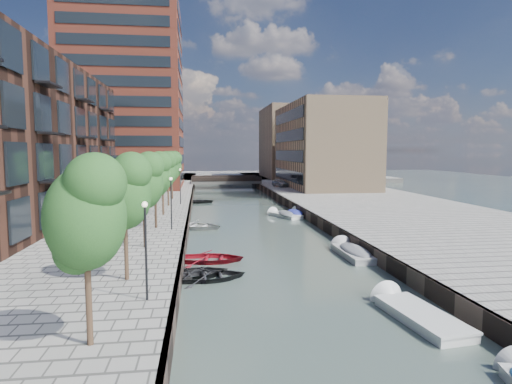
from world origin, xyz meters
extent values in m
plane|color=#38473F|center=(0.00, 40.00, 0.00)|extent=(300.00, 300.00, 0.00)
cube|color=gray|center=(16.00, 40.00, 0.50)|extent=(20.00, 140.00, 1.00)
cube|color=#332823|center=(-6.10, 40.00, 0.50)|extent=(0.25, 140.00, 1.00)
cube|color=#332823|center=(6.10, 40.00, 0.50)|extent=(0.25, 140.00, 1.00)
cube|color=gray|center=(0.00, 100.00, 0.50)|extent=(80.00, 40.00, 1.00)
cube|color=black|center=(-20.00, 30.00, 8.00)|extent=(8.00, 38.00, 14.00)
cube|color=brown|center=(-17.00, 65.00, 16.00)|extent=(18.00, 18.00, 30.00)
cube|color=tan|center=(16.00, 62.00, 8.00)|extent=(12.00, 25.00, 14.00)
cube|color=tan|center=(16.00, 88.00, 9.00)|extent=(12.00, 20.00, 16.00)
cube|color=gray|center=(0.00, 72.00, 1.30)|extent=(13.00, 6.00, 0.60)
cube|color=#332823|center=(0.00, 69.20, 1.90)|extent=(13.00, 0.40, 0.80)
cube|color=#332823|center=(0.00, 74.80, 1.90)|extent=(13.00, 0.40, 0.80)
cylinder|color=#382619|center=(-8.50, 4.00, 2.60)|extent=(0.20, 0.20, 3.20)
ellipsoid|color=#1B461A|center=(-8.50, 4.00, 5.33)|extent=(2.50, 2.50, 3.25)
cylinder|color=#382619|center=(-8.50, 11.00, 2.60)|extent=(0.20, 0.20, 3.20)
ellipsoid|color=#1B461A|center=(-8.50, 11.00, 5.33)|extent=(2.50, 2.50, 3.25)
cylinder|color=#382619|center=(-8.50, 18.00, 2.60)|extent=(0.20, 0.20, 3.20)
ellipsoid|color=#1B461A|center=(-8.50, 18.00, 5.33)|extent=(2.50, 2.50, 3.25)
cylinder|color=#382619|center=(-8.50, 25.00, 2.60)|extent=(0.20, 0.20, 3.20)
ellipsoid|color=#1B461A|center=(-8.50, 25.00, 5.33)|extent=(2.50, 2.50, 3.25)
cylinder|color=#382619|center=(-8.50, 32.00, 2.60)|extent=(0.20, 0.20, 3.20)
ellipsoid|color=#1B461A|center=(-8.50, 32.00, 5.33)|extent=(2.50, 2.50, 3.25)
cylinder|color=#382619|center=(-8.50, 39.00, 2.60)|extent=(0.20, 0.20, 3.20)
ellipsoid|color=#1B461A|center=(-8.50, 39.00, 5.33)|extent=(2.50, 2.50, 3.25)
cylinder|color=#382619|center=(-8.50, 46.00, 2.60)|extent=(0.20, 0.20, 3.20)
ellipsoid|color=#1B461A|center=(-8.50, 46.00, 5.33)|extent=(2.50, 2.50, 3.25)
cylinder|color=black|center=(-7.20, 8.00, 3.00)|extent=(0.10, 0.10, 4.00)
sphere|color=#FFF2CC|center=(-7.20, 8.00, 5.00)|extent=(0.24, 0.24, 0.24)
cylinder|color=black|center=(-7.20, 24.00, 3.00)|extent=(0.10, 0.10, 4.00)
sphere|color=#FFF2CC|center=(-7.20, 24.00, 5.00)|extent=(0.24, 0.24, 0.24)
cylinder|color=black|center=(-7.20, 40.00, 3.00)|extent=(0.10, 0.10, 4.00)
sphere|color=#FFF2CC|center=(-7.20, 40.00, 5.00)|extent=(0.24, 0.24, 0.24)
imported|color=black|center=(-5.40, 14.34, 0.00)|extent=(4.76, 3.86, 0.87)
imported|color=black|center=(-4.54, 13.73, 0.00)|extent=(4.43, 3.34, 0.87)
imported|color=maroon|center=(-4.36, 17.60, 0.00)|extent=(4.71, 3.62, 0.91)
imported|color=#B0AFAE|center=(-5.40, 29.50, 0.00)|extent=(5.81, 5.01, 1.01)
imported|color=black|center=(-5.40, 49.19, 0.00)|extent=(4.92, 3.73, 0.96)
cube|color=#AEADAC|center=(5.40, 17.53, 0.05)|extent=(1.77, 4.65, 0.65)
cube|color=#AEADAC|center=(5.40, 17.53, 0.40)|extent=(1.85, 4.75, 0.10)
cone|color=#AEADAC|center=(5.37, 19.85, 0.10)|extent=(1.72, 0.93, 1.71)
ellipsoid|color=slate|center=(5.40, 17.53, 0.45)|extent=(1.67, 4.25, 0.56)
cube|color=silver|center=(4.21, 6.55, 0.05)|extent=(2.26, 4.84, 0.66)
cube|color=silver|center=(4.21, 6.55, 0.41)|extent=(2.35, 4.95, 0.10)
cone|color=silver|center=(3.94, 8.87, 0.10)|extent=(1.82, 1.11, 1.72)
cube|color=silver|center=(5.40, 35.83, 0.05)|extent=(2.84, 4.50, 0.60)
cube|color=silver|center=(5.40, 35.83, 0.37)|extent=(2.94, 4.61, 0.09)
cone|color=silver|center=(6.08, 37.82, 0.09)|extent=(1.74, 1.28, 1.56)
ellipsoid|color=#202896|center=(5.40, 35.83, 0.41)|extent=(2.63, 4.12, 0.51)
cube|color=silver|center=(4.21, 35.15, 0.05)|extent=(3.15, 4.44, 0.59)
cube|color=silver|center=(4.21, 35.15, 0.36)|extent=(3.26, 4.55, 0.09)
cone|color=silver|center=(3.33, 37.05, 0.09)|extent=(1.74, 1.39, 1.54)
ellipsoid|color=#53565A|center=(4.21, 35.15, 0.41)|extent=(2.92, 4.07, 0.51)
imported|color=#A9ACAE|center=(8.72, 62.11, 1.67)|extent=(2.69, 4.25, 1.35)
camera|label=1|loc=(-4.96, -9.72, 7.19)|focal=30.00mm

